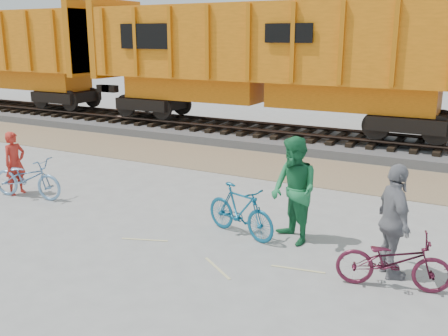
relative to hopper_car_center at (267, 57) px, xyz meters
The scene contains 11 objects.
ground 9.89m from the hopper_car_center, 72.78° to the right, with size 120.00×120.00×0.00m, color #9E9E99.
gravel_strip 5.38m from the hopper_car_center, 51.45° to the right, with size 120.00×3.00×0.02m, color #9D8061.
ballast_bed 3.99m from the hopper_car_center, ahead, with size 120.00×4.00×0.30m, color slate.
track 3.77m from the hopper_car_center, ahead, with size 120.00×2.60×0.24m.
hopper_car_center is the anchor object (origin of this frame).
bicycle_blue 9.63m from the hopper_car_center, 103.80° to the right, with size 0.65×1.87×0.98m, color #6C98C3.
bicycle_teal 9.66m from the hopper_car_center, 69.40° to the right, with size 0.47×1.68×1.01m, color #0F5476.
bicycle_maroon 11.67m from the hopper_car_center, 56.63° to the right, with size 0.59×1.70×0.89m, color #4E1528.
person_solo 9.60m from the hopper_car_center, 106.93° to the right, with size 0.56×0.37×1.54m, color red.
person_man 9.76m from the hopper_car_center, 63.35° to the right, with size 0.97×0.76×2.00m, color #207642.
person_woman 11.19m from the hopper_car_center, 55.92° to the right, with size 1.09×0.45×1.86m, color gray.
Camera 1 is at (4.49, -7.85, 3.75)m, focal length 40.00 mm.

